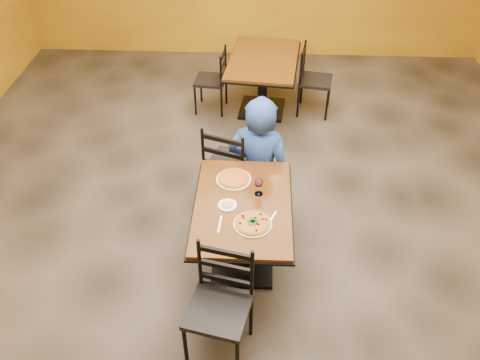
{
  "coord_description": "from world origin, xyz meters",
  "views": [
    {
      "loc": [
        0.12,
        -3.63,
        3.56
      ],
      "look_at": [
        -0.03,
        -0.3,
        0.85
      ],
      "focal_mm": 37.87,
      "sensor_mm": 36.0,
      "label": 1
    }
  ],
  "objects_px": {
    "pizza_main": "(253,223)",
    "table_main": "(243,221)",
    "diner": "(259,157)",
    "plate_main": "(253,224)",
    "wine_glass": "(259,186)",
    "chair_second_right": "(316,81)",
    "chair_main_near": "(218,311)",
    "pizza_far": "(234,178)",
    "plate_far": "(234,179)",
    "side_plate": "(227,205)",
    "chair_main_far": "(231,164)",
    "chair_second_left": "(210,80)",
    "table_second": "(263,72)"
  },
  "relations": [
    {
      "from": "wine_glass",
      "to": "pizza_far",
      "type": "bearing_deg",
      "value": 140.71
    },
    {
      "from": "chair_main_far",
      "to": "plate_far",
      "type": "height_order",
      "value": "chair_main_far"
    },
    {
      "from": "chair_main_far",
      "to": "pizza_far",
      "type": "bearing_deg",
      "value": 115.02
    },
    {
      "from": "diner",
      "to": "plate_main",
      "type": "bearing_deg",
      "value": 102.66
    },
    {
      "from": "chair_main_far",
      "to": "chair_second_left",
      "type": "xyz_separation_m",
      "value": [
        -0.38,
        1.87,
        -0.07
      ]
    },
    {
      "from": "table_second",
      "to": "chair_second_left",
      "type": "xyz_separation_m",
      "value": [
        -0.68,
        0.0,
        -0.13
      ]
    },
    {
      "from": "chair_main_near",
      "to": "chair_second_left",
      "type": "height_order",
      "value": "chair_main_near"
    },
    {
      "from": "chair_second_left",
      "to": "plate_far",
      "type": "bearing_deg",
      "value": 16.48
    },
    {
      "from": "chair_main_near",
      "to": "diner",
      "type": "xyz_separation_m",
      "value": [
        0.27,
        1.68,
        0.17
      ]
    },
    {
      "from": "pizza_main",
      "to": "table_main",
      "type": "bearing_deg",
      "value": 110.69
    },
    {
      "from": "side_plate",
      "to": "wine_glass",
      "type": "bearing_deg",
      "value": 32.3
    },
    {
      "from": "table_main",
      "to": "diner",
      "type": "relative_size",
      "value": 0.94
    },
    {
      "from": "chair_second_left",
      "to": "pizza_main",
      "type": "bearing_deg",
      "value": 17.95
    },
    {
      "from": "chair_second_right",
      "to": "plate_main",
      "type": "height_order",
      "value": "chair_second_right"
    },
    {
      "from": "plate_main",
      "to": "side_plate",
      "type": "xyz_separation_m",
      "value": [
        -0.21,
        0.22,
        0.0
      ]
    },
    {
      "from": "table_second",
      "to": "pizza_far",
      "type": "height_order",
      "value": "pizza_far"
    },
    {
      "from": "chair_main_far",
      "to": "plate_far",
      "type": "bearing_deg",
      "value": 115.02
    },
    {
      "from": "chair_second_left",
      "to": "chair_main_near",
      "type": "bearing_deg",
      "value": 12.35
    },
    {
      "from": "diner",
      "to": "pizza_main",
      "type": "distance_m",
      "value": 1.04
    },
    {
      "from": "chair_main_far",
      "to": "plate_main",
      "type": "height_order",
      "value": "chair_main_far"
    },
    {
      "from": "plate_main",
      "to": "plate_far",
      "type": "bearing_deg",
      "value": 108.07
    },
    {
      "from": "table_main",
      "to": "side_plate",
      "type": "relative_size",
      "value": 7.69
    },
    {
      "from": "diner",
      "to": "plate_main",
      "type": "xyz_separation_m",
      "value": [
        -0.04,
        -1.03,
        0.1
      ]
    },
    {
      "from": "side_plate",
      "to": "wine_glass",
      "type": "distance_m",
      "value": 0.31
    },
    {
      "from": "plate_main",
      "to": "pizza_far",
      "type": "relative_size",
      "value": 1.11
    },
    {
      "from": "chair_second_right",
      "to": "side_plate",
      "type": "height_order",
      "value": "chair_second_right"
    },
    {
      "from": "table_second",
      "to": "chair_main_far",
      "type": "height_order",
      "value": "chair_main_far"
    },
    {
      "from": "table_second",
      "to": "pizza_main",
      "type": "distance_m",
      "value": 2.99
    },
    {
      "from": "chair_second_right",
      "to": "side_plate",
      "type": "distance_m",
      "value": 2.94
    },
    {
      "from": "pizza_far",
      "to": "side_plate",
      "type": "relative_size",
      "value": 1.75
    },
    {
      "from": "pizza_far",
      "to": "side_plate",
      "type": "xyz_separation_m",
      "value": [
        -0.03,
        -0.34,
        -0.02
      ]
    },
    {
      "from": "plate_main",
      "to": "wine_glass",
      "type": "relative_size",
      "value": 1.72
    },
    {
      "from": "chair_second_left",
      "to": "plate_main",
      "type": "distance_m",
      "value": 3.07
    },
    {
      "from": "plate_main",
      "to": "pizza_main",
      "type": "height_order",
      "value": "pizza_main"
    },
    {
      "from": "chair_second_left",
      "to": "side_plate",
      "type": "bearing_deg",
      "value": 14.56
    },
    {
      "from": "table_main",
      "to": "wine_glass",
      "type": "relative_size",
      "value": 6.83
    },
    {
      "from": "table_main",
      "to": "chair_main_near",
      "type": "xyz_separation_m",
      "value": [
        -0.14,
        -0.88,
        -0.07
      ]
    },
    {
      "from": "table_main",
      "to": "side_plate",
      "type": "height_order",
      "value": "side_plate"
    },
    {
      "from": "chair_main_near",
      "to": "chair_second_right",
      "type": "height_order",
      "value": "chair_main_near"
    },
    {
      "from": "pizza_main",
      "to": "plate_far",
      "type": "bearing_deg",
      "value": 108.07
    },
    {
      "from": "side_plate",
      "to": "table_second",
      "type": "bearing_deg",
      "value": 84.48
    },
    {
      "from": "diner",
      "to": "chair_main_near",
      "type": "bearing_deg",
      "value": 95.7
    },
    {
      "from": "chair_main_near",
      "to": "side_plate",
      "type": "xyz_separation_m",
      "value": [
        0.01,
        0.86,
        0.27
      ]
    },
    {
      "from": "plate_far",
      "to": "side_plate",
      "type": "bearing_deg",
      "value": -95.45
    },
    {
      "from": "chair_main_far",
      "to": "plate_far",
      "type": "xyz_separation_m",
      "value": [
        0.06,
        -0.56,
        0.26
      ]
    },
    {
      "from": "table_second",
      "to": "plate_main",
      "type": "height_order",
      "value": "plate_main"
    },
    {
      "from": "pizza_main",
      "to": "pizza_far",
      "type": "xyz_separation_m",
      "value": [
        -0.18,
        0.56,
        0.0
      ]
    },
    {
      "from": "chair_main_far",
      "to": "diner",
      "type": "relative_size",
      "value": 0.76
    },
    {
      "from": "plate_main",
      "to": "chair_main_far",
      "type": "bearing_deg",
      "value": 102.25
    },
    {
      "from": "wine_glass",
      "to": "chair_second_right",
      "type": "bearing_deg",
      "value": 75.15
    }
  ]
}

